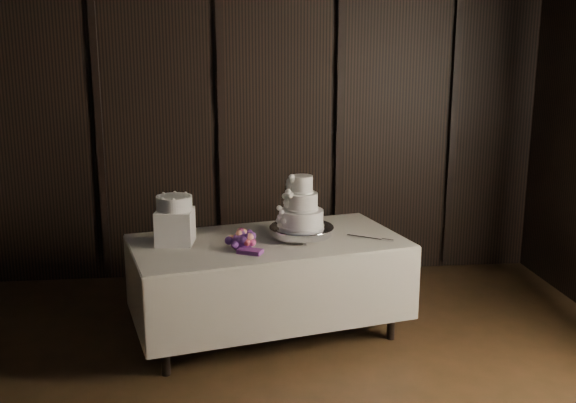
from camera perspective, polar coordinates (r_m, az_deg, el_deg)
The scene contains 8 objects.
room at distance 2.82m, azimuth -4.80°, elevation -0.86°, with size 6.08×7.08×3.08m.
display_table at distance 5.12m, azimuth -1.68°, elevation -6.96°, with size 2.18×1.47×0.76m.
cake_stand at distance 5.04m, azimuth 1.16°, elevation -2.64°, with size 0.48×0.48×0.09m, color silver.
wedding_cake at distance 4.97m, azimuth 0.86°, elevation -0.50°, with size 0.37×0.32×0.39m.
bouquet at distance 4.79m, azimuth -3.91°, elevation -3.32°, with size 0.28×0.38×0.18m, color #D04855, non-canonical shape.
box_pedestal at distance 4.96m, azimuth -9.53°, elevation -2.11°, with size 0.26×0.26×0.25m, color white.
small_cake at distance 4.92m, azimuth -9.61°, elevation -0.12°, with size 0.26×0.26×0.10m, color white.
cake_knife at distance 5.08m, azimuth 6.48°, elevation -3.03°, with size 0.37×0.02×0.01m, color silver.
Camera 1 is at (-0.06, -2.74, 2.19)m, focal length 42.00 mm.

